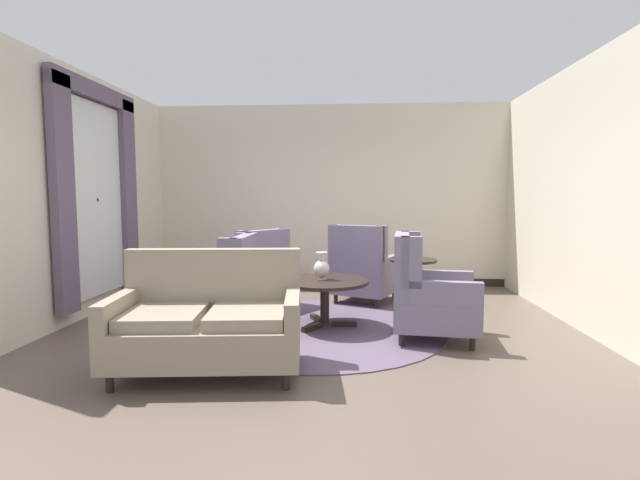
{
  "coord_description": "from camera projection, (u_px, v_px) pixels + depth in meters",
  "views": [
    {
      "loc": [
        0.36,
        -4.74,
        1.45
      ],
      "look_at": [
        0.01,
        0.42,
        0.97
      ],
      "focal_mm": 26.29,
      "sensor_mm": 36.0,
      "label": 1
    }
  ],
  "objects": [
    {
      "name": "ground",
      "position": [
        317.0,
        337.0,
        4.86
      ],
      "size": [
        8.4,
        8.4,
        0.0
      ],
      "primitive_type": "plane",
      "color": "brown"
    },
    {
      "name": "wall_back",
      "position": [
        330.0,
        196.0,
        7.71
      ],
      "size": [
        5.91,
        0.08,
        2.94
      ],
      "primitive_type": "cube",
      "color": "beige",
      "rests_on": "ground"
    },
    {
      "name": "wall_left",
      "position": [
        92.0,
        195.0,
        5.82
      ],
      "size": [
        0.08,
        4.2,
        2.94
      ],
      "primitive_type": "cube",
      "color": "beige",
      "rests_on": "ground"
    },
    {
      "name": "wall_right",
      "position": [
        569.0,
        195.0,
        5.43
      ],
      "size": [
        0.08,
        4.2,
        2.94
      ],
      "primitive_type": "cube",
      "color": "beige",
      "rests_on": "ground"
    },
    {
      "name": "baseboard_back",
      "position": [
        330.0,
        281.0,
        7.78
      ],
      "size": [
        5.75,
        0.03,
        0.12
      ],
      "primitive_type": "cube",
      "color": "black",
      "rests_on": "ground"
    },
    {
      "name": "area_rug",
      "position": [
        319.0,
        328.0,
        5.16
      ],
      "size": [
        2.76,
        2.76,
        0.01
      ],
      "primitive_type": "cylinder",
      "color": "#5B4C60",
      "rests_on": "ground"
    },
    {
      "name": "window_with_curtains",
      "position": [
        98.0,
        187.0,
        5.77
      ],
      "size": [
        0.12,
        1.8,
        2.65
      ],
      "color": "silver"
    },
    {
      "name": "coffee_table",
      "position": [
        325.0,
        287.0,
        5.19
      ],
      "size": [
        0.97,
        0.97,
        0.53
      ],
      "color": "black",
      "rests_on": "ground"
    },
    {
      "name": "porcelain_vase",
      "position": [
        322.0,
        268.0,
        5.2
      ],
      "size": [
        0.18,
        0.18,
        0.31
      ],
      "color": "beige",
      "rests_on": "coffee_table"
    },
    {
      "name": "settee",
      "position": [
        208.0,
        323.0,
        3.87
      ],
      "size": [
        1.59,
        0.98,
        0.99
      ],
      "rotation": [
        0.0,
        0.0,
        0.1
      ],
      "color": "gray",
      "rests_on": "ground"
    },
    {
      "name": "armchair_far_left",
      "position": [
        221.0,
        288.0,
        5.27
      ],
      "size": [
        0.86,
        0.83,
        1.03
      ],
      "rotation": [
        0.0,
        0.0,
        4.72
      ],
      "color": "slate",
      "rests_on": "ground"
    },
    {
      "name": "armchair_foreground_right",
      "position": [
        426.0,
        295.0,
        4.76
      ],
      "size": [
        0.9,
        0.85,
        1.08
      ],
      "rotation": [
        0.0,
        0.0,
        7.75
      ],
      "color": "slate",
      "rests_on": "ground"
    },
    {
      "name": "armchair_near_sideboard",
      "position": [
        364.0,
        270.0,
        6.41
      ],
      "size": [
        1.04,
        1.09,
        1.08
      ],
      "rotation": [
        0.0,
        0.0,
        2.73
      ],
      "color": "slate",
      "rests_on": "ground"
    },
    {
      "name": "armchair_back_corner",
      "position": [
        252.0,
        273.0,
        6.27
      ],
      "size": [
        1.14,
        1.11,
        1.03
      ],
      "rotation": [
        0.0,
        0.0,
        4.11
      ],
      "color": "slate",
      "rests_on": "ground"
    },
    {
      "name": "side_table",
      "position": [
        413.0,
        281.0,
        5.74
      ],
      "size": [
        0.57,
        0.57,
        0.69
      ],
      "color": "black",
      "rests_on": "ground"
    }
  ]
}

